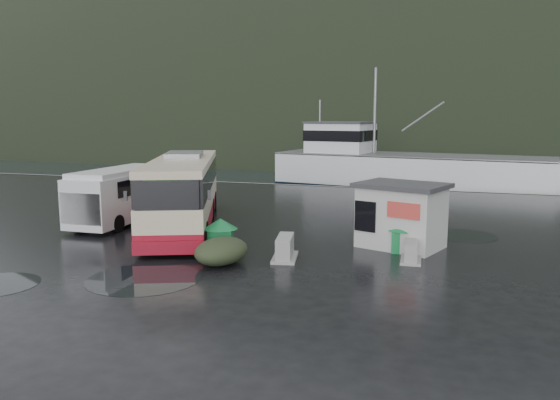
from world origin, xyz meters
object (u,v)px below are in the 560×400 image
(white_van, at_px, (122,223))
(dome_tent, at_px, (222,264))
(ticket_kiosk, at_px, (400,247))
(jersey_barrier_b, at_px, (411,261))
(coach_bus, at_px, (185,226))
(waste_bin_left, at_px, (221,252))
(fishing_trawler, at_px, (408,178))
(waste_bin_right, at_px, (402,252))
(jersey_barrier_a, at_px, (285,259))

(white_van, distance_m, dome_tent, 9.73)
(ticket_kiosk, height_order, jersey_barrier_b, ticket_kiosk)
(coach_bus, xyz_separation_m, white_van, (-3.42, -0.23, 0.00))
(jersey_barrier_b, bearing_deg, white_van, 168.10)
(waste_bin_left, relative_size, fishing_trawler, 0.05)
(dome_tent, distance_m, fishing_trawler, 31.39)
(coach_bus, relative_size, dome_tent, 5.17)
(ticket_kiosk, relative_size, fishing_trawler, 0.12)
(waste_bin_left, height_order, waste_bin_right, waste_bin_left)
(waste_bin_right, distance_m, jersey_barrier_a, 4.89)
(coach_bus, height_order, waste_bin_left, coach_bus)
(waste_bin_right, bearing_deg, waste_bin_left, -162.28)
(white_van, distance_m, waste_bin_right, 14.31)
(ticket_kiosk, xyz_separation_m, fishing_trawler, (-1.75, 26.42, 0.00))
(ticket_kiosk, height_order, jersey_barrier_a, ticket_kiosk)
(waste_bin_left, bearing_deg, waste_bin_right, 17.72)
(coach_bus, height_order, fishing_trawler, fishing_trawler)
(coach_bus, xyz_separation_m, waste_bin_right, (10.79, -1.94, 0.00))
(fishing_trawler, bearing_deg, jersey_barrier_b, -75.06)
(white_van, height_order, waste_bin_left, white_van)
(white_van, height_order, fishing_trawler, fishing_trawler)
(coach_bus, xyz_separation_m, jersey_barrier_b, (11.22, -3.31, 0.00))
(waste_bin_left, distance_m, waste_bin_right, 7.34)
(coach_bus, xyz_separation_m, waste_bin_left, (3.80, -4.18, 0.00))
(waste_bin_left, xyz_separation_m, fishing_trawler, (5.08, 29.45, 0.00))
(white_van, xyz_separation_m, jersey_barrier_a, (10.00, -4.21, 0.00))
(dome_tent, distance_m, ticket_kiosk, 7.67)
(coach_bus, distance_m, jersey_barrier_a, 7.94)
(white_van, distance_m, ticket_kiosk, 14.07)
(coach_bus, distance_m, waste_bin_left, 5.65)
(ticket_kiosk, relative_size, jersey_barrier_b, 2.31)
(ticket_kiosk, bearing_deg, dome_tent, -122.61)
(jersey_barrier_a, bearing_deg, jersey_barrier_b, 13.67)
(waste_bin_right, xyz_separation_m, jersey_barrier_a, (-4.20, -2.50, 0.00))
(waste_bin_left, relative_size, jersey_barrier_b, 0.92)
(dome_tent, bearing_deg, ticket_kiosk, 37.54)
(waste_bin_left, bearing_deg, jersey_barrier_a, -5.43)
(white_van, xyz_separation_m, fishing_trawler, (12.30, 25.50, 0.00))
(waste_bin_left, xyz_separation_m, waste_bin_right, (6.99, 2.23, 0.00))
(coach_bus, relative_size, jersey_barrier_b, 8.61)
(waste_bin_left, distance_m, jersey_barrier_b, 7.48)
(jersey_barrier_a, bearing_deg, dome_tent, -146.00)
(dome_tent, distance_m, jersey_barrier_b, 7.13)
(waste_bin_left, distance_m, fishing_trawler, 29.89)
(white_van, xyz_separation_m, dome_tent, (7.96, -5.59, 0.00))
(white_van, distance_m, jersey_barrier_a, 10.85)
(waste_bin_left, bearing_deg, coach_bus, 132.27)
(dome_tent, bearing_deg, waste_bin_left, 114.60)
(waste_bin_left, distance_m, jersey_barrier_a, 2.80)
(ticket_kiosk, bearing_deg, waste_bin_left, -136.20)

